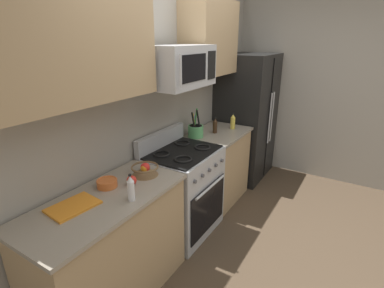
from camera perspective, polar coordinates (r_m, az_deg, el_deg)
ground_plane at (r=3.13m, az=8.33°, el=-19.59°), size 16.00×16.00×0.00m
wall_back at (r=3.00m, az=-7.87°, el=6.62°), size 8.00×0.10×2.60m
counter_left at (r=2.47m, az=-15.64°, el=-19.24°), size 1.27×0.60×0.91m
range_oven at (r=3.10m, az=-1.79°, el=-9.19°), size 0.76×0.64×1.09m
counter_right at (r=3.73m, az=4.99°, el=-4.24°), size 0.82×0.60×0.91m
refrigerator at (r=4.33m, az=10.57°, el=5.14°), size 0.88×0.71×1.79m
wall_right at (r=4.60m, az=20.48°, el=10.28°), size 0.10×8.00×2.60m
microwave at (r=2.73m, az=-2.56°, el=15.01°), size 0.70×0.44×0.37m
upper_cabinets_left at (r=2.04m, az=-23.01°, el=18.39°), size 1.26×0.34×0.80m
upper_cabinets_right at (r=3.47m, az=3.51°, el=20.01°), size 0.81×0.34×0.80m
utensil_crock at (r=3.35m, az=0.73°, el=2.68°), size 0.18×0.18×0.33m
fruit_basket at (r=2.46m, az=-9.23°, el=-5.01°), size 0.23×0.23×0.11m
apple_loose at (r=2.32m, az=-11.80°, el=-7.02°), size 0.08×0.08×0.08m
cutting_board at (r=2.17m, az=-22.32°, el=-11.27°), size 0.34×0.26×0.02m
bottle_soy at (r=3.50m, az=4.55°, el=3.58°), size 0.05×0.05×0.19m
bottle_oil at (r=3.68m, az=8.03°, el=4.35°), size 0.06×0.06×0.20m
bottle_vinegar at (r=2.10m, az=-11.93°, el=-8.53°), size 0.05×0.05×0.20m
prep_bowl at (r=2.35m, az=-16.35°, el=-7.36°), size 0.16×0.16×0.06m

